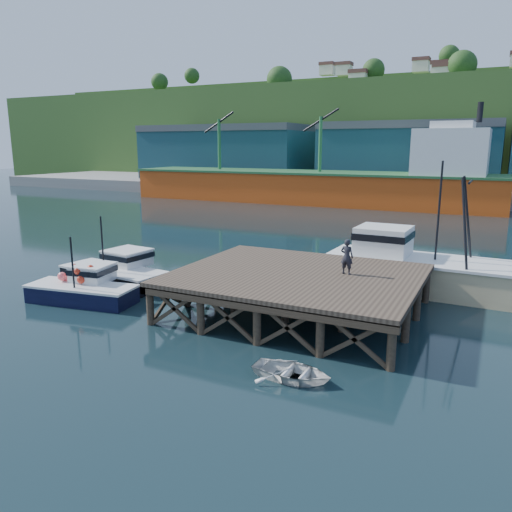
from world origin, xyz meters
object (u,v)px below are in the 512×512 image
Objects in this scene: boat_black at (117,271)px; dockworker at (347,257)px; trawler at (421,265)px; dinghy at (292,372)px; boat_navy at (85,288)px.

boat_black is 4.08× the size of dockworker.
trawler is 6.90m from dockworker.
boat_black is 14.57m from dockworker.
boat_black is 16.47m from dinghy.
dockworker reaches higher than boat_navy.
boat_black is 18.46m from trawler.
boat_navy is 14.39m from dinghy.
boat_navy is at bearing 22.30° from dockworker.
boat_navy is at bearing -70.33° from boat_black.
boat_black reaches higher than boat_navy.
trawler reaches higher than boat_black.
boat_navy is 3.66m from boat_black.
trawler is at bearing -9.35° from dinghy.
dinghy is at bearing -23.81° from boat_navy.
boat_navy is 3.53× the size of dockworker.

